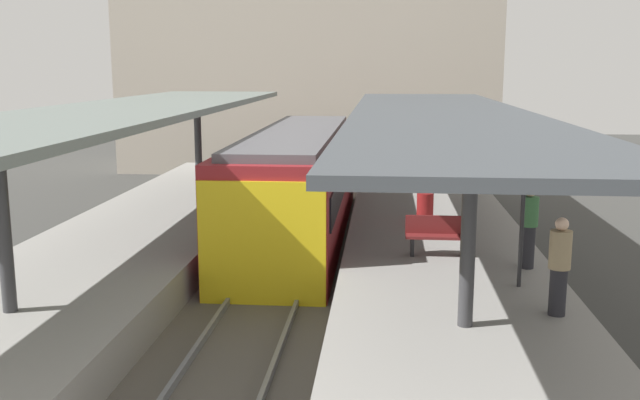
{
  "coord_description": "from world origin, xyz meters",
  "views": [
    {
      "loc": [
        2.46,
        -15.95,
        5.08
      ],
      "look_at": [
        0.91,
        1.33,
        1.83
      ],
      "focal_mm": 40.19,
      "sensor_mm": 36.0,
      "label": 1
    }
  ],
  "objects_px": {
    "platform_sign": "(523,202)",
    "litter_bin": "(425,208)",
    "platform_bench": "(438,234)",
    "commuter_train": "(298,185)",
    "passenger_mid_platform": "(529,226)",
    "passenger_near_bench": "(559,265)"
  },
  "relations": [
    {
      "from": "commuter_train",
      "to": "platform_sign",
      "type": "distance_m",
      "value": 8.64
    },
    {
      "from": "passenger_mid_platform",
      "to": "litter_bin",
      "type": "bearing_deg",
      "value": 114.01
    },
    {
      "from": "commuter_train",
      "to": "litter_bin",
      "type": "xyz_separation_m",
      "value": [
        3.57,
        -1.5,
        -0.33
      ]
    },
    {
      "from": "platform_bench",
      "to": "passenger_mid_platform",
      "type": "height_order",
      "value": "passenger_mid_platform"
    },
    {
      "from": "commuter_train",
      "to": "passenger_near_bench",
      "type": "xyz_separation_m",
      "value": [
        5.38,
        -8.51,
        0.13
      ]
    },
    {
      "from": "platform_sign",
      "to": "passenger_near_bench",
      "type": "relative_size",
      "value": 1.33
    },
    {
      "from": "commuter_train",
      "to": "passenger_near_bench",
      "type": "distance_m",
      "value": 10.06
    },
    {
      "from": "platform_sign",
      "to": "platform_bench",
      "type": "bearing_deg",
      "value": 122.19
    },
    {
      "from": "commuter_train",
      "to": "litter_bin",
      "type": "bearing_deg",
      "value": -22.72
    },
    {
      "from": "platform_bench",
      "to": "passenger_mid_platform",
      "type": "xyz_separation_m",
      "value": [
        1.77,
        -0.88,
        0.42
      ]
    },
    {
      "from": "platform_bench",
      "to": "litter_bin",
      "type": "bearing_deg",
      "value": 91.59
    },
    {
      "from": "litter_bin",
      "to": "platform_sign",
      "type": "bearing_deg",
      "value": -75.02
    },
    {
      "from": "passenger_near_bench",
      "to": "platform_bench",
      "type": "bearing_deg",
      "value": 114.73
    },
    {
      "from": "litter_bin",
      "to": "platform_bench",
      "type": "bearing_deg",
      "value": -88.41
    },
    {
      "from": "commuter_train",
      "to": "passenger_mid_platform",
      "type": "relative_size",
      "value": 7.21
    },
    {
      "from": "passenger_near_bench",
      "to": "passenger_mid_platform",
      "type": "distance_m",
      "value": 2.84
    },
    {
      "from": "platform_sign",
      "to": "litter_bin",
      "type": "relative_size",
      "value": 2.76
    },
    {
      "from": "commuter_train",
      "to": "passenger_mid_platform",
      "type": "distance_m",
      "value": 7.85
    },
    {
      "from": "platform_bench",
      "to": "litter_bin",
      "type": "height_order",
      "value": "platform_bench"
    },
    {
      "from": "litter_bin",
      "to": "passenger_mid_platform",
      "type": "xyz_separation_m",
      "value": [
        1.86,
        -4.17,
        0.49
      ]
    },
    {
      "from": "commuter_train",
      "to": "passenger_mid_platform",
      "type": "bearing_deg",
      "value": -46.21
    },
    {
      "from": "platform_bench",
      "to": "commuter_train",
      "type": "bearing_deg",
      "value": 127.43
    }
  ]
}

